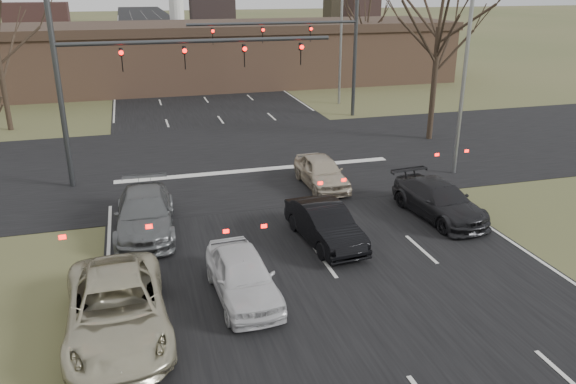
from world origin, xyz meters
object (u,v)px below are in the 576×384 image
object	(u,v)px
streetlight_right_far	(339,27)
car_black_hatch	(325,224)
building	(216,54)
car_charcoal_sedan	(439,200)
mast_arm_far	(315,41)
car_silver_suv	(117,309)
car_silver_ahead	(321,172)
car_white_sedan	(243,276)
mast_arm_near	(137,69)
streetlight_right_near	(463,55)
car_grey_ahead	(145,213)

from	to	relation	value
streetlight_right_far	car_black_hatch	size ratio (longest dim) A/B	2.39
building	car_charcoal_sedan	bearing A→B (deg)	-83.79
streetlight_right_far	car_charcoal_sedan	size ratio (longest dim) A/B	2.12
building	mast_arm_far	distance (m)	15.75
car_silver_suv	car_charcoal_sedan	xyz separation A→B (m)	(12.02, 4.78, -0.08)
building	car_silver_ahead	world-z (taller)	building
mast_arm_far	building	bearing A→B (deg)	105.58
building	car_white_sedan	bearing A→B (deg)	-97.83
mast_arm_near	car_charcoal_sedan	world-z (taller)	mast_arm_near
mast_arm_near	car_black_hatch	distance (m)	11.17
car_silver_ahead	streetlight_right_far	bearing A→B (deg)	66.90
car_white_sedan	car_silver_ahead	world-z (taller)	car_white_sedan
car_black_hatch	car_silver_suv	bearing A→B (deg)	-157.28
mast_arm_far	streetlight_right_far	world-z (taller)	streetlight_right_far
building	car_charcoal_sedan	world-z (taller)	building
mast_arm_far	car_white_sedan	bearing A→B (deg)	-113.27
car_black_hatch	car_charcoal_sedan	bearing A→B (deg)	5.18
mast_arm_near	streetlight_right_near	distance (m)	14.38
mast_arm_near	streetlight_right_far	xyz separation A→B (m)	(14.55, 14.00, 0.51)
mast_arm_near	car_silver_ahead	distance (m)	9.18
streetlight_right_far	car_grey_ahead	world-z (taller)	streetlight_right_far
car_charcoal_sedan	mast_arm_far	bearing A→B (deg)	82.33
mast_arm_far	car_silver_suv	xyz separation A→B (m)	(-12.66, -22.32, -4.25)
car_charcoal_sedan	car_grey_ahead	distance (m)	11.19
mast_arm_far	car_white_sedan	xyz separation A→B (m)	(-9.18, -21.35, -4.32)
streetlight_right_far	car_charcoal_sedan	xyz separation A→B (m)	(-3.78, -21.54, -4.90)
car_white_sedan	streetlight_right_far	bearing A→B (deg)	61.33
building	car_silver_suv	xyz separation A→B (m)	(-8.48, -37.32, -1.90)
mast_arm_far	car_silver_ahead	xyz separation A→B (m)	(-3.93, -13.02, -4.32)
car_grey_ahead	car_silver_suv	bearing A→B (deg)	-95.31
car_white_sedan	car_silver_ahead	xyz separation A→B (m)	(5.26, 8.33, -0.01)
car_silver_suv	car_charcoal_sedan	bearing A→B (deg)	19.66
car_silver_suv	mast_arm_far	bearing A→B (deg)	58.41
mast_arm_near	car_grey_ahead	bearing A→B (deg)	-92.87
car_silver_suv	streetlight_right_far	bearing A→B (deg)	57.00
mast_arm_far	car_charcoal_sedan	size ratio (longest dim) A/B	2.36
streetlight_right_far	car_grey_ahead	size ratio (longest dim) A/B	1.96
car_white_sedan	car_grey_ahead	xyz separation A→B (m)	(-2.53, 5.44, 0.04)
building	mast_arm_near	xyz separation A→B (m)	(-7.23, -25.00, 2.41)
car_charcoal_sedan	car_white_sedan	bearing A→B (deg)	-161.51
car_silver_suv	car_white_sedan	distance (m)	3.61
mast_arm_near	streetlight_right_near	bearing A→B (deg)	-12.05
building	mast_arm_far	bearing A→B (deg)	-74.42
mast_arm_near	car_white_sedan	world-z (taller)	mast_arm_near
streetlight_right_far	car_black_hatch	distance (m)	24.68
mast_arm_near	car_grey_ahead	xyz separation A→B (m)	(-0.30, -5.91, -4.33)
streetlight_right_far	car_silver_suv	size ratio (longest dim) A/B	1.82
building	car_grey_ahead	world-z (taller)	building
mast_arm_far	car_silver_suv	bearing A→B (deg)	-119.56
building	car_silver_ahead	bearing A→B (deg)	-89.48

